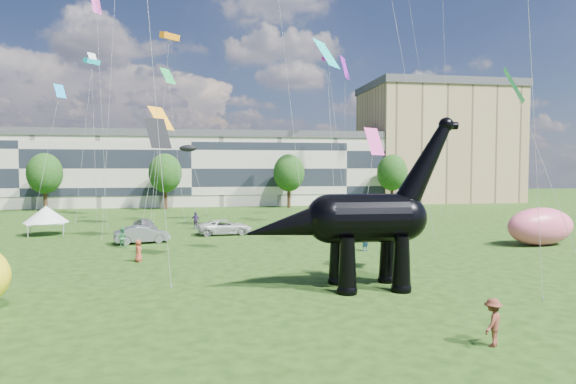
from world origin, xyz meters
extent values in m
plane|color=#16330C|center=(0.00, 0.00, 0.00)|extent=(220.00, 220.00, 0.00)
cube|color=beige|center=(-8.00, 62.00, 6.00)|extent=(78.00, 11.00, 12.00)
cube|color=tan|center=(40.00, 65.00, 11.00)|extent=(28.00, 18.00, 22.00)
cylinder|color=#382314|center=(-30.00, 53.00, 1.60)|extent=(0.56, 0.56, 3.20)
ellipsoid|color=#14380F|center=(-30.00, 53.00, 6.32)|extent=(5.20, 5.20, 6.24)
cylinder|color=#382314|center=(-12.00, 53.00, 1.60)|extent=(0.56, 0.56, 3.20)
ellipsoid|color=#14380F|center=(-12.00, 53.00, 6.32)|extent=(5.20, 5.20, 6.24)
cylinder|color=#382314|center=(8.00, 53.00, 1.60)|extent=(0.56, 0.56, 3.20)
ellipsoid|color=#14380F|center=(8.00, 53.00, 6.32)|extent=(5.20, 5.20, 6.24)
cylinder|color=#382314|center=(26.00, 53.00, 1.60)|extent=(0.56, 0.56, 3.20)
ellipsoid|color=#14380F|center=(26.00, 53.00, 6.32)|extent=(5.20, 5.20, 6.24)
cone|color=black|center=(2.36, -1.18, 1.51)|extent=(1.07, 1.07, 3.03)
sphere|color=black|center=(2.36, -1.18, 0.18)|extent=(1.11, 1.11, 1.11)
cone|color=black|center=(2.40, 1.04, 1.51)|extent=(1.07, 1.07, 3.03)
sphere|color=black|center=(2.40, 1.04, 0.18)|extent=(1.11, 1.11, 1.11)
cone|color=black|center=(5.38, -1.24, 1.51)|extent=(1.07, 1.07, 3.03)
sphere|color=black|center=(5.38, -1.24, 0.18)|extent=(1.11, 1.11, 1.11)
cone|color=black|center=(5.43, 0.98, 1.51)|extent=(1.07, 1.07, 3.03)
sphere|color=black|center=(5.43, 0.98, 0.18)|extent=(1.11, 1.11, 1.11)
cylinder|color=black|center=(3.79, -0.10, 3.93)|extent=(4.29, 2.81, 2.72)
sphere|color=black|center=(1.68, -0.05, 3.93)|extent=(2.72, 2.72, 2.72)
sphere|color=black|center=(5.91, -0.14, 3.93)|extent=(2.62, 2.62, 2.62)
cone|color=black|center=(7.14, -0.16, 6.86)|extent=(3.83, 1.59, 5.34)
sphere|color=black|center=(8.37, -0.19, 9.17)|extent=(0.85, 0.85, 0.85)
cylinder|color=black|center=(8.68, -0.20, 9.12)|extent=(0.72, 0.46, 0.44)
cone|color=black|center=(-0.40, -0.01, 3.60)|extent=(5.38, 2.23, 2.96)
imported|color=#B2B2B7|center=(-11.67, 26.06, 0.69)|extent=(3.21, 4.39, 1.39)
imported|color=gray|center=(-10.90, 18.20, 0.78)|extent=(4.99, 2.87, 1.55)
imported|color=silver|center=(-3.43, 22.54, 0.75)|extent=(5.60, 2.96, 1.50)
imported|color=#595960|center=(5.70, 26.00, 0.75)|extent=(2.25, 5.22, 1.50)
cube|color=white|center=(7.76, 29.08, 1.18)|extent=(4.15, 4.15, 0.13)
cone|color=white|center=(7.76, 29.08, 2.04)|extent=(5.25, 5.25, 1.61)
cylinder|color=#999999|center=(6.88, 27.15, 0.59)|extent=(0.06, 0.06, 1.18)
cylinder|color=#999999|center=(9.69, 28.21, 0.59)|extent=(0.06, 0.06, 1.18)
cylinder|color=#999999|center=(5.82, 29.96, 0.59)|extent=(0.06, 0.06, 1.18)
cylinder|color=#999999|center=(8.63, 31.02, 0.59)|extent=(0.06, 0.06, 1.18)
cube|color=silver|center=(15.64, 27.69, 1.13)|extent=(3.88, 3.88, 0.12)
cone|color=silver|center=(15.64, 27.69, 1.95)|extent=(4.91, 4.91, 1.54)
cylinder|color=#999999|center=(14.72, 25.88, 0.56)|extent=(0.06, 0.06, 1.13)
cylinder|color=#999999|center=(17.45, 26.78, 0.56)|extent=(0.06, 0.06, 1.13)
cylinder|color=#999999|center=(13.83, 28.61, 0.56)|extent=(0.06, 0.06, 1.13)
cylinder|color=#999999|center=(16.55, 29.50, 0.56)|extent=(0.06, 0.06, 1.13)
cube|color=white|center=(-21.04, 25.08, 1.21)|extent=(4.04, 4.04, 0.13)
cone|color=white|center=(-21.04, 25.08, 2.09)|extent=(5.12, 5.12, 1.65)
cylinder|color=#999999|center=(-22.12, 23.19, 0.60)|extent=(0.07, 0.07, 1.21)
cylinder|color=#999999|center=(-19.15, 23.99, 0.60)|extent=(0.07, 0.07, 1.21)
cylinder|color=#999999|center=(-22.92, 26.16, 0.60)|extent=(0.07, 0.07, 1.21)
cylinder|color=#999999|center=(-19.95, 26.96, 0.60)|extent=(0.07, 0.07, 1.21)
ellipsoid|color=#EC5C7E|center=(23.38, 11.65, 1.64)|extent=(6.99, 4.28, 3.28)
imported|color=olive|center=(9.39, 16.71, 0.94)|extent=(1.31, 1.39, 1.88)
imported|color=brown|center=(5.69, -9.33, 0.91)|extent=(1.34, 1.28, 1.83)
imported|color=#4E3271|center=(-6.51, 27.44, 0.93)|extent=(1.18, 0.82, 1.86)
imported|color=#388D50|center=(-12.23, 16.13, 0.83)|extent=(0.85, 0.69, 1.67)
imported|color=#AC432B|center=(-9.96, 9.57, 0.80)|extent=(0.56, 0.81, 1.61)
imported|color=teal|center=(21.15, 36.01, 0.86)|extent=(0.75, 0.70, 1.71)
imported|color=#274B90|center=(7.48, 11.25, 0.93)|extent=(0.81, 0.75, 1.87)
imported|color=black|center=(11.77, 19.44, 0.90)|extent=(1.73, 0.74, 1.81)
plane|color=#FF9F15|center=(-10.35, 30.79, 12.32)|extent=(3.49, 3.77, 2.70)
plane|color=#1598E7|center=(-23.39, 38.72, 16.27)|extent=(1.68, 1.86, 1.73)
plane|color=#179854|center=(12.98, 0.50, 11.61)|extent=(2.10, 2.53, 2.01)
plane|color=#DD3DA6|center=(-17.41, 32.19, 24.97)|extent=(1.36, 1.81, 1.83)
plane|color=black|center=(-9.63, 20.40, 9.92)|extent=(3.14, 2.91, 2.87)
plane|color=purple|center=(15.50, 45.94, 21.87)|extent=(2.62, 3.51, 3.45)
plane|color=#0CBEB1|center=(7.09, 23.24, 18.47)|extent=(3.82, 3.96, 2.98)
plane|color=silver|center=(-20.20, 42.28, 21.24)|extent=(1.60, 1.66, 1.51)
plane|color=green|center=(-10.22, 39.14, 18.61)|extent=(2.50, 2.67, 2.10)
plane|color=#D23A8D|center=(11.51, 20.83, 9.35)|extent=(3.04, 2.46, 2.77)
ellipsoid|color=black|center=(-7.92, 42.81, 9.38)|extent=(2.32, 2.60, 0.95)
cube|color=#AC18A7|center=(9.48, 32.37, 19.94)|extent=(1.66, 1.48, 0.60)
cube|color=#0DB9C8|center=(-20.21, 41.71, 20.69)|extent=(2.03, 2.14, 0.78)
cube|color=orange|center=(-9.96, 39.36, 23.77)|extent=(2.61, 2.51, 0.96)
camera|label=1|loc=(-4.80, -25.77, 6.79)|focal=30.00mm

